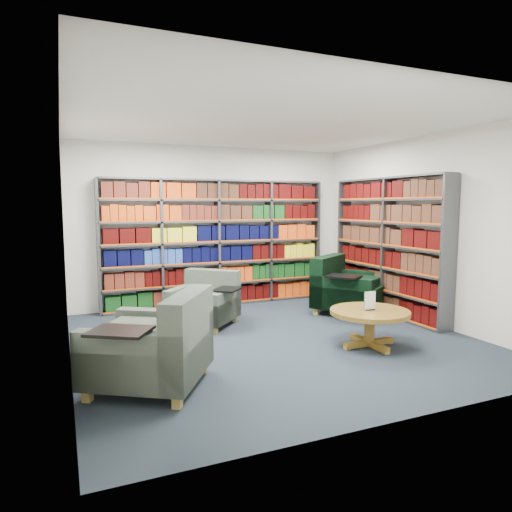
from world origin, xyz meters
name	(u,v)px	position (x,y,z in m)	size (l,w,h in m)	color
room_shell	(274,234)	(0.00, 0.00, 1.40)	(5.02, 5.02, 2.82)	black
bookshelf_back	(217,243)	(0.00, 2.34, 1.10)	(4.00, 0.28, 2.20)	#47494F
bookshelf_right	(388,247)	(2.34, 0.60, 1.10)	(0.28, 2.50, 2.20)	#47494F
chair_teal_left	(206,303)	(-0.59, 1.11, 0.32)	(1.22, 1.22, 0.79)	#071D35
chair_green_right	(344,290)	(1.74, 0.94, 0.37)	(1.41, 1.41, 0.92)	black
chair_teal_front	(159,349)	(-1.72, -1.01, 0.38)	(1.42, 1.42, 0.94)	#071D35
coffee_table	(370,317)	(0.97, -0.75, 0.37)	(0.99, 0.99, 0.69)	olive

